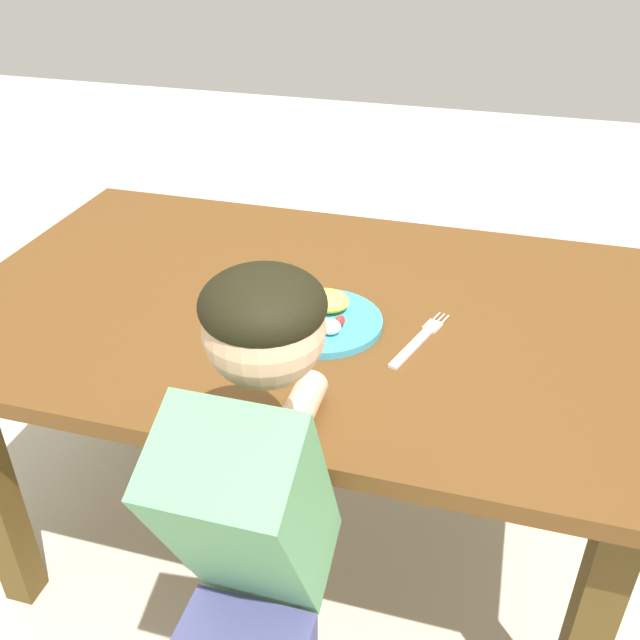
{
  "coord_description": "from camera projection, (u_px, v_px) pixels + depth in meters",
  "views": [
    {
      "loc": [
        0.35,
        -1.17,
        1.42
      ],
      "look_at": [
        0.05,
        -0.09,
        0.71
      ],
      "focal_mm": 39.63,
      "sensor_mm": 36.0,
      "label": 1
    }
  ],
  "objects": [
    {
      "name": "plate",
      "position": [
        323.0,
        317.0,
        1.34
      ],
      "size": [
        0.23,
        0.23,
        0.05
      ],
      "color": "teal",
      "rests_on": "dining_table"
    },
    {
      "name": "ground_plane",
      "position": [
        311.0,
        537.0,
        1.79
      ],
      "size": [
        8.0,
        8.0,
        0.0
      ],
      "primitive_type": "plane",
      "color": "beige"
    },
    {
      "name": "dining_table",
      "position": [
        309.0,
        341.0,
        1.47
      ],
      "size": [
        1.42,
        0.88,
        0.69
      ],
      "color": "#573515",
      "rests_on": "ground_plane"
    },
    {
      "name": "fork",
      "position": [
        418.0,
        340.0,
        1.3
      ],
      "size": [
        0.08,
        0.21,
        0.01
      ],
      "rotation": [
        0.0,
        0.0,
        1.26
      ],
      "color": "silver",
      "rests_on": "dining_table"
    },
    {
      "name": "person",
      "position": [
        253.0,
        606.0,
        0.99
      ],
      "size": [
        0.18,
        0.44,
        1.03
      ],
      "color": "#434573",
      "rests_on": "ground_plane"
    },
    {
      "name": "spoon",
      "position": [
        248.0,
        303.0,
        1.4
      ],
      "size": [
        0.06,
        0.19,
        0.01
      ],
      "rotation": [
        0.0,
        0.0,
        1.39
      ],
      "color": "tan",
      "rests_on": "dining_table"
    }
  ]
}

